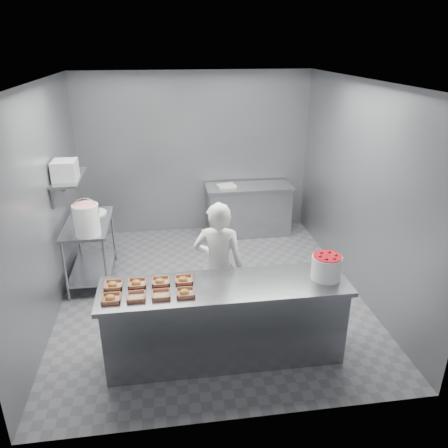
{
  "coord_description": "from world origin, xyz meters",
  "views": [
    {
      "loc": [
        -0.57,
        -5.22,
        3.23
      ],
      "look_at": [
        0.16,
        -0.2,
        1.1
      ],
      "focal_mm": 35.0,
      "sensor_mm": 36.0,
      "label": 1
    }
  ],
  "objects": [
    {
      "name": "floor",
      "position": [
        0.0,
        0.0,
        0.0
      ],
      "size": [
        4.5,
        4.5,
        0.0
      ],
      "primitive_type": "plane",
      "color": "#4C4C51",
      "rests_on": "ground"
    },
    {
      "name": "ceiling",
      "position": [
        0.0,
        0.0,
        2.8
      ],
      "size": [
        4.5,
        4.5,
        0.0
      ],
      "primitive_type": "plane",
      "rotation": [
        3.14,
        0.0,
        0.0
      ],
      "color": "white",
      "rests_on": "wall_back"
    },
    {
      "name": "wall_back",
      "position": [
        0.0,
        2.25,
        1.4
      ],
      "size": [
        4.0,
        0.04,
        2.8
      ],
      "primitive_type": "cube",
      "color": "slate",
      "rests_on": "ground"
    },
    {
      "name": "wall_left",
      "position": [
        -2.0,
        0.0,
        1.4
      ],
      "size": [
        0.04,
        4.5,
        2.8
      ],
      "primitive_type": "cube",
      "color": "slate",
      "rests_on": "ground"
    },
    {
      "name": "wall_right",
      "position": [
        2.0,
        0.0,
        1.4
      ],
      "size": [
        0.04,
        4.5,
        2.8
      ],
      "primitive_type": "cube",
      "color": "slate",
      "rests_on": "ground"
    },
    {
      "name": "service_counter",
      "position": [
        0.0,
        -1.35,
        0.45
      ],
      "size": [
        2.6,
        0.7,
        0.9
      ],
      "color": "slate",
      "rests_on": "ground"
    },
    {
      "name": "prep_table",
      "position": [
        -1.65,
        0.6,
        0.59
      ],
      "size": [
        0.6,
        1.2,
        0.9
      ],
      "color": "slate",
      "rests_on": "ground"
    },
    {
      "name": "back_counter",
      "position": [
        0.9,
        1.9,
        0.45
      ],
      "size": [
        1.5,
        0.6,
        0.9
      ],
      "color": "slate",
      "rests_on": "ground"
    },
    {
      "name": "wall_shelf",
      "position": [
        -1.82,
        0.6,
        1.55
      ],
      "size": [
        0.35,
        0.9,
        0.03
      ],
      "primitive_type": "cube",
      "color": "slate",
      "rests_on": "wall_left"
    },
    {
      "name": "tray_0",
      "position": [
        -1.14,
        -1.48,
        0.92
      ],
      "size": [
        0.19,
        0.18,
        0.06
      ],
      "color": "tan",
      "rests_on": "service_counter"
    },
    {
      "name": "tray_1",
      "position": [
        -0.9,
        -1.48,
        0.92
      ],
      "size": [
        0.19,
        0.18,
        0.04
      ],
      "color": "tan",
      "rests_on": "service_counter"
    },
    {
      "name": "tray_2",
      "position": [
        -0.66,
        -1.48,
        0.92
      ],
      "size": [
        0.19,
        0.18,
        0.04
      ],
      "color": "tan",
      "rests_on": "service_counter"
    },
    {
      "name": "tray_3",
      "position": [
        -0.42,
        -1.48,
        0.92
      ],
      "size": [
        0.19,
        0.18,
        0.06
      ],
      "color": "tan",
      "rests_on": "service_counter"
    },
    {
      "name": "tray_4",
      "position": [
        -1.14,
        -1.22,
        0.92
      ],
      "size": [
        0.19,
        0.18,
        0.06
      ],
      "color": "tan",
      "rests_on": "service_counter"
    },
    {
      "name": "tray_5",
      "position": [
        -0.9,
        -1.22,
        0.92
      ],
      "size": [
        0.19,
        0.18,
        0.06
      ],
      "color": "tan",
      "rests_on": "service_counter"
    },
    {
      "name": "tray_6",
      "position": [
        -0.66,
        -1.22,
        0.92
      ],
      "size": [
        0.19,
        0.18,
        0.06
      ],
      "color": "tan",
      "rests_on": "service_counter"
    },
    {
      "name": "tray_7",
      "position": [
        -0.42,
        -1.22,
        0.92
      ],
      "size": [
        0.19,
        0.18,
        0.06
      ],
      "color": "tan",
      "rests_on": "service_counter"
    },
    {
      "name": "worker",
      "position": [
        0.01,
        -0.75,
        0.8
      ],
      "size": [
        0.66,
        0.51,
        1.59
      ],
      "primitive_type": "imported",
      "rotation": [
        0.0,
        0.0,
        2.89
      ],
      "color": "white",
      "rests_on": "ground"
    },
    {
      "name": "strawberry_tub",
      "position": [
        1.08,
        -1.36,
        1.04
      ],
      "size": [
        0.32,
        0.32,
        0.26
      ],
      "color": "white",
      "rests_on": "service_counter"
    },
    {
      "name": "glaze_bucket",
      "position": [
        -1.58,
        0.16,
        1.12
      ],
      "size": [
        0.35,
        0.33,
        0.5
      ],
      "color": "white",
      "rests_on": "prep_table"
    },
    {
      "name": "bucket_lid",
      "position": [
        -1.58,
        0.93,
        0.91
      ],
      "size": [
        0.39,
        0.39,
        0.02
      ],
      "primitive_type": "cylinder",
      "rotation": [
        0.0,
        0.0,
        -0.26
      ],
      "color": "white",
      "rests_on": "prep_table"
    },
    {
      "name": "rag",
      "position": [
        -1.61,
        1.04,
        0.91
      ],
      "size": [
        0.18,
        0.16,
        0.02
      ],
      "primitive_type": "cube",
      "rotation": [
        0.0,
        0.0,
        0.32
      ],
      "color": "#CCB28C",
      "rests_on": "prep_table"
    },
    {
      "name": "appliance",
      "position": [
        -1.82,
        0.47,
        1.69
      ],
      "size": [
        0.3,
        0.34,
        0.25
      ],
      "primitive_type": "cube",
      "rotation": [
        0.0,
        0.0,
        -0.01
      ],
      "color": "gray",
      "rests_on": "wall_shelf"
    },
    {
      "name": "paper_stack",
      "position": [
        0.5,
        1.9,
        0.92
      ],
      "size": [
        0.33,
        0.27,
        0.04
      ],
      "primitive_type": "cube",
      "rotation": [
        0.0,
        0.0,
        0.18
      ],
      "color": "silver",
      "rests_on": "back_counter"
    }
  ]
}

